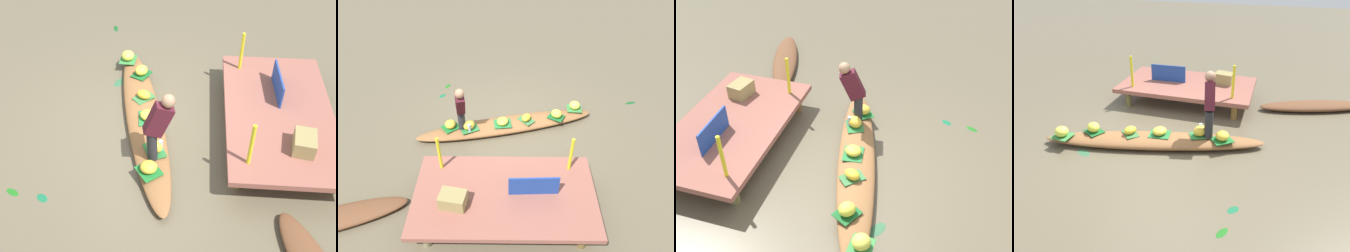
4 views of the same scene
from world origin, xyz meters
The scene contains 25 objects.
canal_water centered at (0.00, 0.00, 0.00)m, with size 40.00×40.00×0.00m, color brown.
dock_platform centered at (0.01, 2.29, 0.39)m, with size 3.20×1.80×0.45m.
vendor_boat centered at (0.00, 0.00, 0.11)m, with size 4.21×0.62×0.21m, color brown.
moored_boat centered at (3.03, 2.60, 0.09)m, with size 2.58×0.55×0.19m, color brown.
leaf_mat_0 centered at (-1.17, -0.18, 0.22)m, with size 0.36×0.30×0.01m, color #195D27.
banana_bunch_0 centered at (-1.17, -0.18, 0.31)m, with size 0.25×0.23×0.19m, color #E6E645.
leaf_mat_1 centered at (0.09, 0.08, 0.22)m, with size 0.39×0.33×0.01m, color #267338.
banana_bunch_1 centered at (0.09, 0.08, 0.29)m, with size 0.28×0.25×0.14m, color yellow.
leaf_mat_2 centered at (-1.66, -0.52, 0.22)m, with size 0.35×0.32×0.01m, color #377F3E.
banana_bunch_2 centered at (-1.66, -0.52, 0.31)m, with size 0.25×0.25×0.20m, color #E6E64D.
leaf_mat_3 centered at (0.85, 0.27, 0.22)m, with size 0.39×0.29×0.01m, color #2A7538.
banana_bunch_3 centered at (0.85, 0.27, 0.31)m, with size 0.28×0.23×0.20m, color gold.
leaf_mat_4 centered at (1.28, 0.22, 0.22)m, with size 0.37×0.32×0.01m, color #1D6E2C.
banana_bunch_4 centered at (1.28, 0.22, 0.30)m, with size 0.26×0.24×0.17m, color yellow.
leaf_mat_5 centered at (-0.46, -0.05, 0.22)m, with size 0.37×0.24×0.01m, color #38743D.
banana_bunch_5 centered at (-0.46, -0.05, 0.29)m, with size 0.26×0.19×0.15m, color gold.
vendor_person centered at (0.98, 0.35, 0.90)m, with size 0.29×0.50×1.22m.
water_bottle centered at (0.83, 0.37, 0.31)m, with size 0.06×0.06×0.20m, color #ADCBEA.
market_banner centered at (-0.49, 2.29, 0.65)m, with size 0.87×0.03×0.40m, color #1E3E93.
railing_post_west centered at (-1.19, 1.69, 0.82)m, with size 0.06×0.06×0.74m, color yellow.
railing_post_east centered at (1.21, 1.69, 0.82)m, with size 0.06×0.06×0.74m, color yellow.
produce_crate centered at (0.88, 2.53, 0.58)m, with size 0.44×0.32×0.27m, color #92814D.
drifting_plant_0 centered at (1.74, -1.33, 0.00)m, with size 0.20×0.12×0.01m, color #18633D.
drifting_plant_2 centered at (1.67, -1.81, 0.00)m, with size 0.23×0.11×0.01m, color #1C661A.
drifting_plant_3 centered at (-1.16, -0.63, 0.00)m, with size 0.32×0.17×0.01m, color #326340.
Camera 3 is at (-4.87, -1.26, 4.69)m, focal length 43.39 mm.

